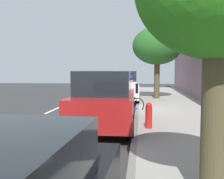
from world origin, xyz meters
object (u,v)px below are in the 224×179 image
object	(u,v)px
fire_hydrant	(149,115)
street_tree_mid_block	(157,46)
parked_pickup_white_mid	(123,87)
cyclist_with_backpack	(132,91)
parked_suv_red_second	(105,99)
parked_sedan_tan_far	(127,84)
bicycle_at_curb	(127,105)

from	to	relation	value
fire_hydrant	street_tree_mid_block	bearing A→B (deg)	85.21
parked_pickup_white_mid	cyclist_with_backpack	bearing A→B (deg)	-82.18
parked_pickup_white_mid	cyclist_with_backpack	distance (m)	5.36
parked_suv_red_second	street_tree_mid_block	distance (m)	9.73
cyclist_with_backpack	fire_hydrant	distance (m)	3.48
parked_suv_red_second	parked_sedan_tan_far	xyz separation A→B (m)	(-0.06, 15.98, -0.27)
parked_sedan_tan_far	street_tree_mid_block	xyz separation A→B (m)	(2.32, -6.86, 2.85)
bicycle_at_curb	parked_sedan_tan_far	bearing A→B (deg)	92.89
cyclist_with_backpack	street_tree_mid_block	bearing A→B (deg)	76.48
bicycle_at_curb	fire_hydrant	distance (m)	3.91
parked_suv_red_second	bicycle_at_curb	bearing A→B (deg)	80.58
parked_sedan_tan_far	bicycle_at_curb	xyz separation A→B (m)	(0.63, -12.55, -0.37)
parked_sedan_tan_far	cyclist_with_backpack	bearing A→B (deg)	-86.25
parked_sedan_tan_far	cyclist_with_backpack	world-z (taller)	cyclist_with_backpack
fire_hydrant	parked_sedan_tan_far	bearing A→B (deg)	95.34
parked_pickup_white_mid	cyclist_with_backpack	world-z (taller)	parked_pickup_white_mid
parked_suv_red_second	parked_pickup_white_mid	bearing A→B (deg)	89.61
bicycle_at_curb	street_tree_mid_block	distance (m)	6.75
parked_sedan_tan_far	cyclist_with_backpack	distance (m)	13.02
parked_suv_red_second	parked_pickup_white_mid	size ratio (longest dim) A/B	0.88
parked_pickup_white_mid	cyclist_with_backpack	size ratio (longest dim) A/B	3.01
parked_pickup_white_mid	street_tree_mid_block	bearing A→B (deg)	20.27
bicycle_at_curb	street_tree_mid_block	size ratio (longest dim) A/B	0.34
bicycle_at_curb	fire_hydrant	bearing A→B (deg)	-76.76
bicycle_at_curb	cyclist_with_backpack	distance (m)	0.86
fire_hydrant	parked_suv_red_second	bearing A→B (deg)	165.50
bicycle_at_curb	cyclist_with_backpack	size ratio (longest dim) A/B	0.91
parked_pickup_white_mid	street_tree_mid_block	world-z (taller)	street_tree_mid_block
parked_sedan_tan_far	street_tree_mid_block	bearing A→B (deg)	-71.30
cyclist_with_backpack	fire_hydrant	xyz separation A→B (m)	(0.68, -3.37, -0.53)
street_tree_mid_block	bicycle_at_curb	bearing A→B (deg)	-106.55
parked_pickup_white_mid	bicycle_at_curb	bearing A→B (deg)	-84.01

